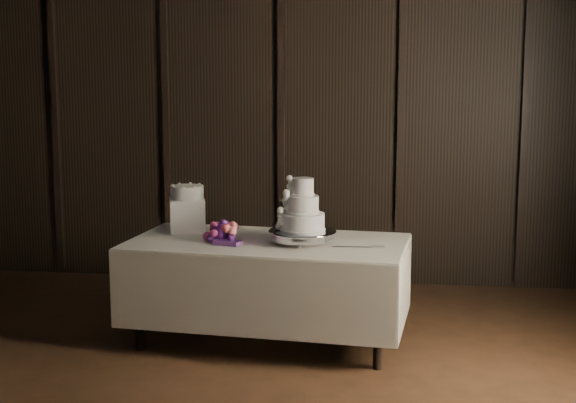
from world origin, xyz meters
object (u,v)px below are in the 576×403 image
Objects in this scene: cake_stand at (302,237)px; wedding_cake at (298,210)px; small_cake at (187,192)px; bouquet at (224,232)px; display_table at (268,287)px; box_pedestal at (187,215)px.

wedding_cake is (-0.03, -0.02, 0.19)m from cake_stand.
cake_stand is at bearing 20.74° from wedding_cake.
wedding_cake reaches higher than small_cake.
wedding_cake is 0.57m from bouquet.
wedding_cake is 0.93× the size of bouquet.
cake_stand is at bearing -19.91° from small_cake.
bouquet reaches higher than cake_stand.
cake_stand is (0.26, -0.05, 0.39)m from display_table.
wedding_cake reaches higher than display_table.
small_cake is (-0.66, 0.28, 0.64)m from display_table.
box_pedestal reaches higher than display_table.
box_pedestal is 1.03× the size of small_cake.
bouquet is 1.55× the size of box_pedestal.
small_cake reaches higher than bouquet.
small_cake is at bearing 136.37° from bouquet.
bouquet is at bearing -43.63° from box_pedestal.
cake_stand is 0.99m from box_pedestal.
display_table is at bearing 168.83° from cake_stand.
wedding_cake is (0.23, -0.07, 0.58)m from display_table.
cake_stand is 1.91× the size of small_cake.
box_pedestal is (-0.66, 0.28, 0.47)m from display_table.
cake_stand is 1.28× the size of wedding_cake.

